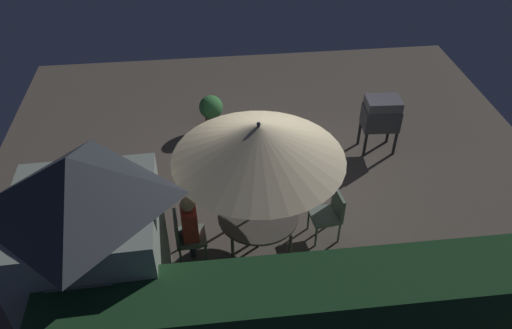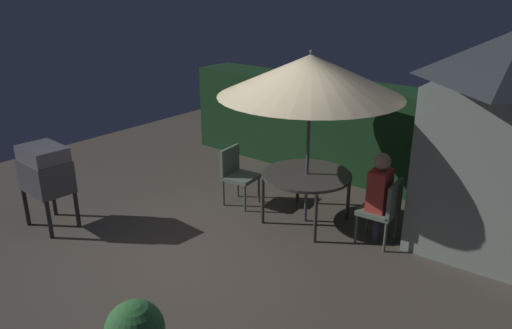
{
  "view_description": "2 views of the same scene",
  "coord_description": "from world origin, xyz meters",
  "px_view_note": "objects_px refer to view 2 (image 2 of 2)",
  "views": [
    {
      "loc": [
        1.15,
        7.01,
        6.24
      ],
      "look_at": [
        0.42,
        0.66,
        1.11
      ],
      "focal_mm": 35.07,
      "sensor_mm": 36.0,
      "label": 1
    },
    {
      "loc": [
        3.99,
        -4.07,
        3.3
      ],
      "look_at": [
        -0.14,
        1.06,
        0.85
      ],
      "focal_mm": 34.63,
      "sensor_mm": 36.0,
      "label": 2
    }
  ],
  "objects_px": {
    "patio_table": "(307,177)",
    "person_in_red": "(380,188)",
    "chair_near_shed": "(384,208)",
    "chair_far_side": "(237,172)",
    "patio_umbrella": "(311,75)",
    "garden_shed": "(507,141)",
    "bbq_grill": "(45,171)"
  },
  "relations": [
    {
      "from": "patio_table",
      "to": "chair_far_side",
      "type": "bearing_deg",
      "value": -173.25
    },
    {
      "from": "bbq_grill",
      "to": "person_in_red",
      "type": "bearing_deg",
      "value": 33.16
    },
    {
      "from": "chair_near_shed",
      "to": "garden_shed",
      "type": "bearing_deg",
      "value": 38.52
    },
    {
      "from": "bbq_grill",
      "to": "patio_table",
      "type": "bearing_deg",
      "value": 41.3
    },
    {
      "from": "garden_shed",
      "to": "patio_table",
      "type": "bearing_deg",
      "value": -156.59
    },
    {
      "from": "garden_shed",
      "to": "person_in_red",
      "type": "bearing_deg",
      "value": -143.3
    },
    {
      "from": "chair_far_side",
      "to": "person_in_red",
      "type": "relative_size",
      "value": 0.71
    },
    {
      "from": "bbq_grill",
      "to": "patio_umbrella",
      "type": "bearing_deg",
      "value": 41.3
    },
    {
      "from": "patio_umbrella",
      "to": "chair_near_shed",
      "type": "height_order",
      "value": "patio_umbrella"
    },
    {
      "from": "garden_shed",
      "to": "bbq_grill",
      "type": "distance_m",
      "value": 6.07
    },
    {
      "from": "patio_umbrella",
      "to": "chair_near_shed",
      "type": "xyz_separation_m",
      "value": [
        1.16,
        0.09,
        -1.62
      ]
    },
    {
      "from": "patio_table",
      "to": "bbq_grill",
      "type": "bearing_deg",
      "value": -138.7
    },
    {
      "from": "chair_near_shed",
      "to": "person_in_red",
      "type": "relative_size",
      "value": 0.71
    },
    {
      "from": "garden_shed",
      "to": "patio_umbrella",
      "type": "distance_m",
      "value": 2.58
    },
    {
      "from": "bbq_grill",
      "to": "chair_far_side",
      "type": "bearing_deg",
      "value": 55.89
    },
    {
      "from": "patio_table",
      "to": "person_in_red",
      "type": "height_order",
      "value": "person_in_red"
    },
    {
      "from": "chair_far_side",
      "to": "person_in_red",
      "type": "bearing_deg",
      "value": 5.72
    },
    {
      "from": "patio_table",
      "to": "person_in_red",
      "type": "bearing_deg",
      "value": 4.55
    },
    {
      "from": "garden_shed",
      "to": "chair_near_shed",
      "type": "relative_size",
      "value": 3.15
    },
    {
      "from": "chair_near_shed",
      "to": "person_in_red",
      "type": "bearing_deg",
      "value": -175.45
    },
    {
      "from": "patio_table",
      "to": "chair_far_side",
      "type": "xyz_separation_m",
      "value": [
        -1.2,
        -0.14,
        -0.17
      ]
    },
    {
      "from": "patio_umbrella",
      "to": "person_in_red",
      "type": "height_order",
      "value": "patio_umbrella"
    },
    {
      "from": "chair_near_shed",
      "to": "chair_far_side",
      "type": "xyz_separation_m",
      "value": [
        -2.36,
        -0.23,
        0.0
      ]
    },
    {
      "from": "garden_shed",
      "to": "patio_table",
      "type": "height_order",
      "value": "garden_shed"
    },
    {
      "from": "chair_near_shed",
      "to": "chair_far_side",
      "type": "height_order",
      "value": "same"
    },
    {
      "from": "person_in_red",
      "to": "bbq_grill",
      "type": "bearing_deg",
      "value": -146.84
    },
    {
      "from": "person_in_red",
      "to": "chair_near_shed",
      "type": "bearing_deg",
      "value": 4.55
    },
    {
      "from": "patio_umbrella",
      "to": "bbq_grill",
      "type": "height_order",
      "value": "patio_umbrella"
    },
    {
      "from": "garden_shed",
      "to": "chair_far_side",
      "type": "distance_m",
      "value": 3.78
    },
    {
      "from": "patio_table",
      "to": "patio_umbrella",
      "type": "relative_size",
      "value": 0.51
    },
    {
      "from": "patio_umbrella",
      "to": "person_in_red",
      "type": "xyz_separation_m",
      "value": [
        1.07,
        0.09,
        -1.35
      ]
    },
    {
      "from": "patio_table",
      "to": "bbq_grill",
      "type": "height_order",
      "value": "bbq_grill"
    }
  ]
}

